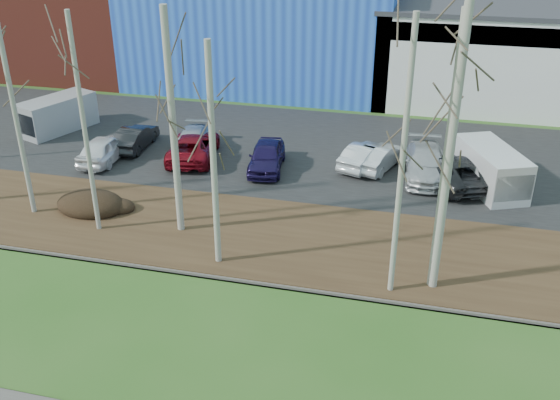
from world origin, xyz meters
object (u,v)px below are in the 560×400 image
(car_3, at_px, (192,142))
(car_5, at_px, (380,157))
(car_8, at_px, (364,155))
(van_white, at_px, (493,170))
(car_7, at_px, (425,163))
(car_6, at_px, (454,170))
(van_grey, at_px, (55,115))
(car_2, at_px, (194,146))
(car_0, at_px, (105,148))
(car_4, at_px, (267,156))
(car_1, at_px, (135,137))

(car_3, relative_size, car_5, 1.11)
(car_5, height_order, car_8, same)
(car_5, xyz_separation_m, van_white, (5.73, -1.32, 0.39))
(car_7, bearing_deg, car_6, -23.86)
(car_8, bearing_deg, van_grey, 15.86)
(car_2, bearing_deg, van_grey, -21.73)
(car_0, bearing_deg, car_6, -176.73)
(car_6, xyz_separation_m, car_7, (-1.47, 0.53, 0.02))
(car_3, bearing_deg, car_5, -8.61)
(car_3, bearing_deg, van_grey, 162.47)
(car_0, height_order, car_4, car_4)
(car_2, relative_size, car_7, 0.98)
(car_4, height_order, car_6, car_4)
(car_5, bearing_deg, car_3, 20.20)
(car_0, xyz_separation_m, car_1, (0.81, 2.16, -0.07))
(car_0, height_order, car_3, car_0)
(car_4, relative_size, car_7, 0.83)
(car_2, relative_size, car_8, 1.28)
(car_6, bearing_deg, car_0, -17.85)
(car_0, height_order, car_2, car_0)
(car_7, relative_size, car_8, 1.30)
(car_6, xyz_separation_m, car_8, (-4.74, 1.01, -0.08))
(car_3, relative_size, car_8, 1.11)
(car_0, height_order, van_grey, van_grey)
(van_white, bearing_deg, car_5, 143.63)
(car_1, relative_size, car_7, 0.78)
(car_5, bearing_deg, car_7, -172.49)
(car_1, bearing_deg, car_2, 168.29)
(car_0, distance_m, car_7, 17.57)
(car_4, distance_m, car_6, 9.85)
(car_0, bearing_deg, car_3, -152.46)
(car_3, bearing_deg, car_1, 173.53)
(car_3, bearing_deg, car_0, -160.83)
(car_3, distance_m, car_8, 9.92)
(car_2, relative_size, car_4, 1.18)
(car_5, relative_size, car_6, 0.76)
(car_1, bearing_deg, car_0, 66.89)
(car_2, relative_size, car_3, 1.15)
(van_white, bearing_deg, car_7, 142.42)
(car_0, xyz_separation_m, car_8, (14.17, 2.64, -0.07))
(car_3, distance_m, van_white, 16.53)
(car_8, bearing_deg, van_white, -172.55)
(car_7, height_order, van_white, van_white)
(car_2, relative_size, van_grey, 1.00)
(van_white, bearing_deg, car_8, 145.24)
(car_4, height_order, car_8, car_4)
(car_1, xyz_separation_m, car_8, (13.36, 0.48, -0.00))
(car_0, relative_size, car_8, 1.07)
(car_3, bearing_deg, car_4, -25.34)
(car_7, bearing_deg, car_2, 178.66)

